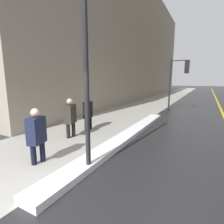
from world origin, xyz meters
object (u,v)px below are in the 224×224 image
lamp_post (85,44)px  traffic_light_near (180,74)px  pedestrian_nearside (70,116)px  pedestrian_in_glasses (37,134)px  pedestrian_trailing (88,112)px

lamp_post → traffic_light_near: lamp_post is taller
traffic_light_near → pedestrian_nearside: bearing=-108.3°
lamp_post → pedestrian_nearside: (-2.21, 1.84, -2.22)m
traffic_light_near → pedestrian_in_glasses: 10.97m
pedestrian_trailing → pedestrian_in_glasses: bearing=-3.3°
lamp_post → traffic_light_near: bearing=85.9°
lamp_post → pedestrian_in_glasses: 2.71m
pedestrian_nearside → traffic_light_near: bearing=144.8°
lamp_post → pedestrian_in_glasses: lamp_post is taller
pedestrian_nearside → lamp_post: bearing=34.2°
traffic_light_near → pedestrian_nearside: traffic_light_near is taller
traffic_light_near → pedestrian_in_glasses: size_ratio=2.46×
traffic_light_near → pedestrian_trailing: bearing=-111.6°
pedestrian_in_glasses → lamp_post: bearing=86.9°
traffic_light_near → pedestrian_trailing: (-2.97, -7.17, -1.90)m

